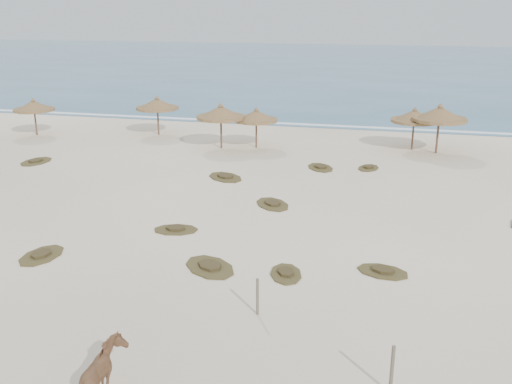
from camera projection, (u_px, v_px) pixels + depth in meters
ground at (152, 268)px, 19.52m from camera, size 160.00×160.00×0.00m
ocean at (347, 64)px, 88.81m from camera, size 200.00×100.00×0.01m
foam_line at (290, 124)px, 43.54m from camera, size 70.00×0.60×0.01m
palapa_0 at (34, 106)px, 39.19m from camera, size 3.05×3.05×2.59m
palapa_1 at (157, 104)px, 39.27m from camera, size 3.50×3.50×2.73m
palapa_2 at (256, 116)px, 35.64m from camera, size 3.28×3.28×2.58m
palapa_3 at (221, 113)px, 35.41m from camera, size 3.21×3.21×2.88m
palapa_4 at (414, 117)px, 35.02m from camera, size 3.82×3.82×2.70m
palapa_5 at (440, 114)px, 34.11m from camera, size 3.52×3.52×3.07m
horse at (103, 378)px, 12.58m from camera, size 1.04×1.79×1.43m
fence_post_near at (257, 297)px, 16.38m from camera, size 0.09×0.09×1.14m
fence_post_far at (392, 370)px, 12.99m from camera, size 0.11×0.11×1.25m
scrub_2 at (176, 229)px, 22.76m from camera, size 1.97×1.48×0.16m
scrub_3 at (273, 204)px, 25.69m from camera, size 2.27×2.42×0.16m
scrub_4 at (383, 271)px, 19.15m from camera, size 1.96×1.51×0.16m
scrub_6 at (36, 161)px, 32.81m from camera, size 1.58×2.26×0.16m
scrub_7 at (320, 167)px, 31.56m from camera, size 2.07×2.36×0.16m
scrub_9 at (210, 267)px, 19.48m from camera, size 2.57×2.46×0.16m
scrub_10 at (368, 168)px, 31.49m from camera, size 1.44×1.84×0.16m
scrub_11 at (41, 255)px, 20.40m from camera, size 1.43×2.05×0.16m
scrub_12 at (286, 273)px, 18.99m from camera, size 1.44×1.83×0.16m
scrub_13 at (225, 177)px, 29.77m from camera, size 2.63×2.54×0.16m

